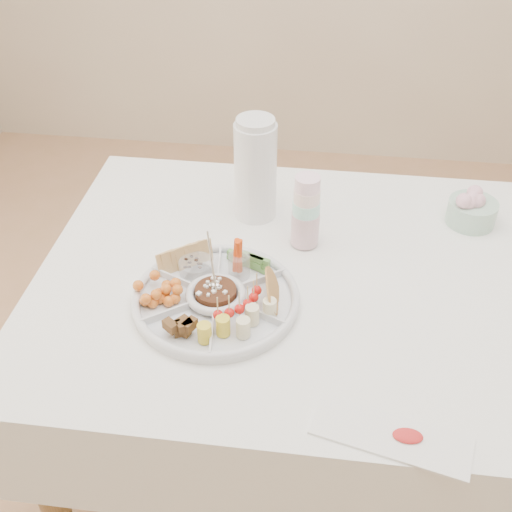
# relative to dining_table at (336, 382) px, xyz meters

# --- Properties ---
(floor) EXTENTS (4.00, 4.00, 0.00)m
(floor) POSITION_rel_dining_table_xyz_m (0.00, 0.00, -0.38)
(floor) COLOR tan
(floor) RESTS_ON ground
(dining_table) EXTENTS (1.52, 1.02, 0.76)m
(dining_table) POSITION_rel_dining_table_xyz_m (0.00, 0.00, 0.00)
(dining_table) COLOR white
(dining_table) RESTS_ON floor
(party_tray) EXTENTS (0.50, 0.50, 0.04)m
(party_tray) POSITION_rel_dining_table_xyz_m (-0.30, -0.13, 0.40)
(party_tray) COLOR silver
(party_tray) RESTS_ON dining_table
(bean_dip) EXTENTS (0.13, 0.13, 0.04)m
(bean_dip) POSITION_rel_dining_table_xyz_m (-0.30, -0.13, 0.41)
(bean_dip) COLOR #3E1A0F
(bean_dip) RESTS_ON party_tray
(tortillas) EXTENTS (0.12, 0.12, 0.06)m
(tortillas) POSITION_rel_dining_table_xyz_m (-0.17, -0.12, 0.42)
(tortillas) COLOR #997243
(tortillas) RESTS_ON party_tray
(carrot_cucumber) EXTENTS (0.14, 0.14, 0.09)m
(carrot_cucumber) POSITION_rel_dining_table_xyz_m (-0.25, -0.01, 0.44)
(carrot_cucumber) COLOR #EA440D
(carrot_cucumber) RESTS_ON party_tray
(pita_raisins) EXTENTS (0.15, 0.15, 0.06)m
(pita_raisins) POSITION_rel_dining_table_xyz_m (-0.38, -0.02, 0.42)
(pita_raisins) COLOR tan
(pita_raisins) RESTS_ON party_tray
(cherries) EXTENTS (0.15, 0.15, 0.05)m
(cherries) POSITION_rel_dining_table_xyz_m (-0.43, -0.14, 0.42)
(cherries) COLOR orange
(cherries) RESTS_ON party_tray
(granola_chunks) EXTENTS (0.12, 0.12, 0.04)m
(granola_chunks) POSITION_rel_dining_table_xyz_m (-0.35, -0.25, 0.42)
(granola_chunks) COLOR brown
(granola_chunks) RESTS_ON party_tray
(banana_tomato) EXTENTS (0.13, 0.13, 0.08)m
(banana_tomato) POSITION_rel_dining_table_xyz_m (-0.23, -0.23, 0.44)
(banana_tomato) COLOR #E6D65D
(banana_tomato) RESTS_ON party_tray
(cup_stack) EXTENTS (0.09, 0.09, 0.20)m
(cup_stack) POSITION_rel_dining_table_xyz_m (-0.12, 0.13, 0.48)
(cup_stack) COLOR silver
(cup_stack) RESTS_ON dining_table
(thermos) EXTENTS (0.12, 0.12, 0.29)m
(thermos) POSITION_rel_dining_table_xyz_m (-0.26, 0.25, 0.52)
(thermos) COLOR white
(thermos) RESTS_ON dining_table
(flower_bowl) EXTENTS (0.16, 0.16, 0.10)m
(flower_bowl) POSITION_rel_dining_table_xyz_m (0.32, 0.28, 0.43)
(flower_bowl) COLOR #B3CBBE
(flower_bowl) RESTS_ON dining_table
(placemat) EXTENTS (0.31, 0.17, 0.01)m
(placemat) POSITION_rel_dining_table_xyz_m (0.09, -0.45, 0.38)
(placemat) COLOR white
(placemat) RESTS_ON dining_table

